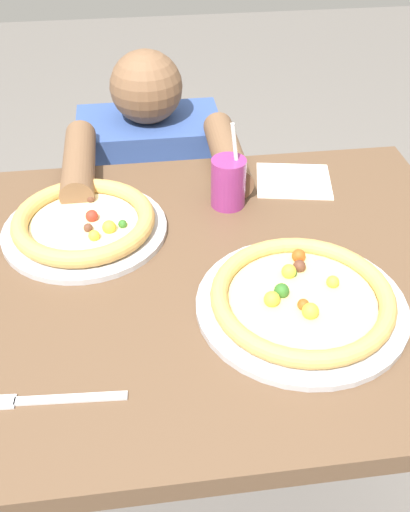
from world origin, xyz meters
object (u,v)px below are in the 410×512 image
pizza_near (302,300)px  fork (48,400)px  pizza_far (84,223)px  drink_cup_colored (228,182)px  diner_seated (155,229)px

pizza_near → fork: 0.43m
pizza_far → drink_cup_colored: drink_cup_colored is taller
drink_cup_colored → diner_seated: diner_seated is taller
drink_cup_colored → diner_seated: size_ratio=0.19×
drink_cup_colored → fork: drink_cup_colored is taller
pizza_near → diner_seated: (-0.21, 0.70, -0.34)m
pizza_near → fork: (-0.40, -0.14, -0.02)m
fork → diner_seated: size_ratio=0.21×
pizza_near → drink_cup_colored: size_ratio=1.93×
pizza_far → fork: size_ratio=1.57×
drink_cup_colored → diner_seated: 0.54m
pizza_near → drink_cup_colored: drink_cup_colored is taller
diner_seated → drink_cup_colored: bearing=-69.0°
pizza_near → pizza_far: bearing=143.8°
pizza_near → fork: size_ratio=1.73×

